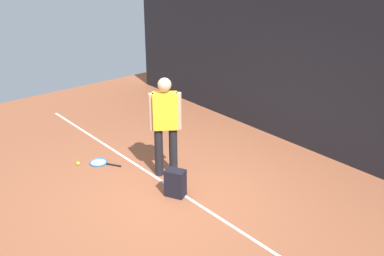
{
  "coord_description": "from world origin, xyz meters",
  "views": [
    {
      "loc": [
        5.08,
        -3.82,
        3.77
      ],
      "look_at": [
        0.0,
        0.4,
        1.0
      ],
      "focal_mm": 43.27,
      "sensor_mm": 36.0,
      "label": 1
    }
  ],
  "objects_px": {
    "tennis_player": "(165,121)",
    "tennis_ball_near_player": "(78,163)",
    "backpack": "(176,183)",
    "tennis_racket": "(100,163)"
  },
  "relations": [
    {
      "from": "tennis_racket",
      "to": "backpack",
      "type": "relative_size",
      "value": 1.4
    },
    {
      "from": "tennis_player",
      "to": "tennis_ball_near_player",
      "type": "xyz_separation_m",
      "value": [
        -1.27,
        -1.01,
        -0.93
      ]
    },
    {
      "from": "backpack",
      "to": "tennis_ball_near_player",
      "type": "xyz_separation_m",
      "value": [
        -1.91,
        -0.71,
        -0.18
      ]
    },
    {
      "from": "tennis_player",
      "to": "tennis_ball_near_player",
      "type": "distance_m",
      "value": 1.87
    },
    {
      "from": "tennis_racket",
      "to": "tennis_ball_near_player",
      "type": "height_order",
      "value": "tennis_ball_near_player"
    },
    {
      "from": "tennis_racket",
      "to": "tennis_player",
      "type": "bearing_deg",
      "value": -178.63
    },
    {
      "from": "backpack",
      "to": "tennis_ball_near_player",
      "type": "bearing_deg",
      "value": -5.87
    },
    {
      "from": "tennis_player",
      "to": "tennis_racket",
      "type": "bearing_deg",
      "value": -24.0
    },
    {
      "from": "tennis_racket",
      "to": "backpack",
      "type": "xyz_separation_m",
      "value": [
        1.72,
        0.38,
        0.2
      ]
    },
    {
      "from": "tennis_ball_near_player",
      "to": "tennis_racket",
      "type": "bearing_deg",
      "value": 60.9
    }
  ]
}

